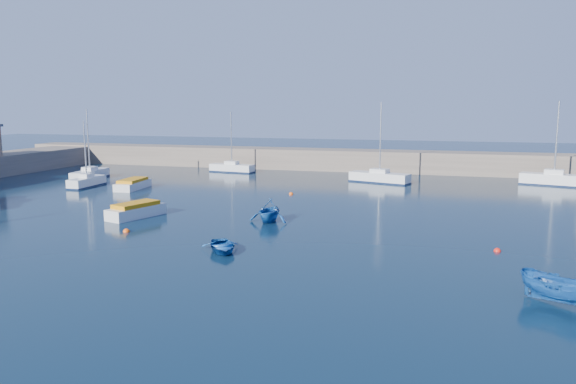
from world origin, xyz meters
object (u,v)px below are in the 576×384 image
(dinghy_center, at_px, (222,246))
(sailboat_7, at_px, (554,179))
(sailboat_3, at_px, (87,182))
(dinghy_right, at_px, (561,289))
(sailboat_5, at_px, (232,168))
(sailboat_6, at_px, (380,177))
(dinghy_left, at_px, (269,210))
(sailboat_4, at_px, (90,174))
(motorboat_2, at_px, (133,184))
(motorboat_1, at_px, (136,210))

(dinghy_center, bearing_deg, sailboat_7, 25.93)
(sailboat_3, bearing_deg, dinghy_right, -32.65)
(sailboat_5, bearing_deg, sailboat_3, 157.10)
(sailboat_6, bearing_deg, dinghy_left, -174.71)
(sailboat_4, distance_m, dinghy_right, 52.46)
(dinghy_left, height_order, dinghy_right, dinghy_left)
(sailboat_4, xyz_separation_m, sailboat_6, (31.67, 6.11, 0.04))
(sailboat_3, bearing_deg, sailboat_6, 20.30)
(sailboat_3, xyz_separation_m, sailboat_6, (28.19, 11.50, 0.05))
(sailboat_4, distance_m, sailboat_6, 32.25)
(sailboat_5, relative_size, sailboat_7, 0.86)
(sailboat_6, bearing_deg, sailboat_3, 129.74)
(sailboat_5, bearing_deg, dinghy_left, -145.30)
(sailboat_6, distance_m, sailboat_7, 17.80)
(motorboat_2, xyz_separation_m, dinghy_right, (34.80, -23.88, 0.20))
(motorboat_1, distance_m, dinghy_left, 10.06)
(sailboat_4, xyz_separation_m, dinghy_center, (26.68, -25.24, -0.24))
(dinghy_center, xyz_separation_m, dinghy_right, (16.88, -4.00, 0.36))
(sailboat_6, bearing_deg, motorboat_1, 165.59)
(sailboat_5, relative_size, motorboat_1, 1.54)
(sailboat_5, height_order, motorboat_2, sailboat_5)
(dinghy_left, bearing_deg, dinghy_right, -34.52)
(sailboat_4, distance_m, sailboat_7, 50.04)
(sailboat_5, distance_m, motorboat_1, 28.60)
(dinghy_right, bearing_deg, sailboat_7, 23.52)
(sailboat_4, bearing_deg, motorboat_2, -37.81)
(sailboat_3, relative_size, dinghy_right, 1.90)
(sailboat_7, distance_m, motorboat_2, 42.94)
(sailboat_4, relative_size, sailboat_7, 0.90)
(sailboat_5, xyz_separation_m, dinghy_left, (13.80, -27.22, 0.29))
(sailboat_4, bearing_deg, dinghy_left, -38.41)
(motorboat_1, bearing_deg, dinghy_center, -19.10)
(sailboat_4, xyz_separation_m, dinghy_left, (26.71, -16.73, 0.30))
(sailboat_4, bearing_deg, dinghy_right, -40.21)
(sailboat_3, relative_size, motorboat_2, 1.30)
(sailboat_5, bearing_deg, dinghy_right, -134.53)
(sailboat_3, relative_size, dinghy_center, 2.22)
(sailboat_4, height_order, dinghy_center, sailboat_4)
(sailboat_7, bearing_deg, sailboat_5, 102.36)
(sailboat_6, xyz_separation_m, motorboat_2, (-22.91, -11.47, -0.11))
(motorboat_2, height_order, dinghy_center, motorboat_2)
(sailboat_7, height_order, dinghy_center, sailboat_7)
(sailboat_3, bearing_deg, sailboat_7, 15.52)
(sailboat_6, xyz_separation_m, motorboat_1, (-14.95, -23.97, -0.06))
(sailboat_5, bearing_deg, motorboat_2, 173.11)
(sailboat_5, bearing_deg, motorboat_1, -164.53)
(dinghy_right, bearing_deg, dinghy_center, 108.64)
(sailboat_5, height_order, sailboat_6, sailboat_6)
(sailboat_5, xyz_separation_m, motorboat_2, (-4.16, -15.84, -0.07))
(sailboat_6, distance_m, motorboat_1, 28.25)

